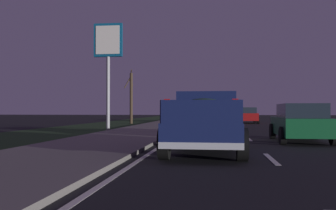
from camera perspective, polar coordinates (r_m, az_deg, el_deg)
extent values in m
plane|color=black|center=(27.25, 10.26, -3.45)|extent=(144.00, 144.00, 0.00)
cube|color=slate|center=(27.55, -1.69, -3.31)|extent=(108.00, 4.00, 0.12)
cube|color=#1E3819|center=(28.75, -11.60, -3.30)|extent=(108.00, 6.00, 0.01)
cube|color=silver|center=(10.47, 15.19, -7.78)|extent=(2.40, 0.14, 0.01)
cube|color=silver|center=(17.35, 12.00, -4.99)|extent=(2.40, 0.14, 0.01)
cube|color=silver|center=(23.98, 10.67, -3.81)|extent=(2.40, 0.14, 0.01)
cube|color=silver|center=(29.08, 10.07, -3.27)|extent=(2.40, 0.14, 0.01)
cube|color=silver|center=(35.29, 9.56, -2.83)|extent=(2.40, 0.14, 0.01)
cube|color=silver|center=(41.38, 9.22, -2.52)|extent=(2.40, 0.14, 0.01)
cube|color=silver|center=(47.31, 8.97, -2.30)|extent=(2.40, 0.14, 0.01)
cube|color=silver|center=(53.04, 8.78, -2.13)|extent=(2.40, 0.14, 0.01)
cube|color=silver|center=(58.71, 8.63, -2.00)|extent=(2.40, 0.14, 0.01)
cube|color=silver|center=(65.19, 8.49, -1.87)|extent=(2.40, 0.14, 0.01)
cube|color=silver|center=(71.99, 8.37, -1.77)|extent=(2.40, 0.14, 0.01)
cube|color=silver|center=(78.30, 8.28, -1.68)|extent=(2.40, 0.14, 0.01)
cube|color=silver|center=(27.29, 3.10, -3.45)|extent=(108.00, 0.14, 0.01)
cube|color=#141E4C|center=(11.61, 5.68, -3.81)|extent=(5.43, 2.09, 0.60)
cube|color=#141E4C|center=(12.78, 5.91, -0.17)|extent=(2.19, 1.88, 0.90)
cube|color=#1E2833|center=(11.73, 5.70, 0.13)|extent=(0.07, 1.44, 0.50)
cube|color=#141E4C|center=(10.60, 0.33, -0.97)|extent=(3.02, 0.13, 0.56)
cube|color=#141E4C|center=(10.51, 10.54, -0.96)|extent=(3.02, 0.13, 0.56)
cube|color=#141E4C|center=(8.94, 4.92, -1.01)|extent=(0.11, 1.88, 0.56)
cube|color=silver|center=(8.98, 4.92, -6.12)|extent=(0.16, 2.00, 0.16)
cube|color=red|center=(9.03, -0.16, 0.26)|extent=(0.06, 0.14, 0.20)
cube|color=red|center=(8.94, 10.04, 0.28)|extent=(0.06, 0.14, 0.20)
ellipsoid|color=#193823|center=(10.52, 5.41, -0.75)|extent=(2.62, 1.57, 0.64)
sphere|color=silver|center=(11.04, 3.67, -1.48)|extent=(0.40, 0.40, 0.40)
sphere|color=beige|center=(9.91, 6.98, -1.67)|extent=(0.34, 0.34, 0.34)
cylinder|color=black|center=(13.48, 1.76, -4.45)|extent=(0.84, 0.28, 0.84)
cylinder|color=black|center=(13.40, 10.31, -4.46)|extent=(0.84, 0.28, 0.84)
cylinder|color=black|center=(9.96, -0.57, -5.77)|extent=(0.84, 0.28, 0.84)
cylinder|color=black|center=(9.85, 11.07, -5.80)|extent=(0.84, 0.28, 0.84)
cube|color=#14592D|center=(16.34, 19.16, -3.02)|extent=(4.43, 1.89, 0.70)
cube|color=#1E2833|center=(16.08, 19.32, -0.82)|extent=(2.49, 1.63, 0.56)
cylinder|color=black|center=(17.70, 15.38, -3.80)|extent=(0.68, 0.22, 0.68)
cylinder|color=black|center=(18.00, 21.09, -3.73)|extent=(0.68, 0.22, 0.68)
cylinder|color=black|center=(14.74, 16.81, -4.42)|extent=(0.68, 0.22, 0.68)
cylinder|color=black|center=(15.10, 23.60, -4.30)|extent=(0.68, 0.22, 0.68)
cube|color=red|center=(14.24, 20.78, -3.16)|extent=(0.11, 1.51, 0.10)
cube|color=maroon|center=(38.10, 11.74, -1.73)|extent=(4.41, 1.83, 0.70)
cube|color=#1E2833|center=(37.84, 11.77, -0.78)|extent=(2.47, 1.60, 0.56)
cylinder|color=black|center=(39.53, 10.25, -2.12)|extent=(0.68, 0.22, 0.68)
cylinder|color=black|center=(39.68, 12.85, -2.10)|extent=(0.68, 0.22, 0.68)
cylinder|color=black|center=(36.55, 10.53, -2.23)|extent=(0.68, 0.22, 0.68)
cylinder|color=black|center=(36.71, 13.34, -2.21)|extent=(0.68, 0.22, 0.68)
cube|color=red|center=(35.96, 12.03, -1.71)|extent=(0.09, 1.51, 0.10)
cylinder|color=#99999E|center=(25.46, -8.96, 4.24)|extent=(0.24, 0.24, 7.01)
cube|color=navy|center=(25.78, -8.95, 9.57)|extent=(0.24, 1.90, 2.20)
cube|color=silver|center=(25.66, -9.03, 9.62)|extent=(0.04, 1.60, 1.87)
cylinder|color=#423323|center=(36.22, -5.53, 0.99)|extent=(0.28, 0.28, 4.78)
cylinder|color=#423323|center=(36.30, -6.05, 3.44)|extent=(0.25, 0.72, 1.23)
cylinder|color=#423323|center=(36.65, -5.42, 3.47)|extent=(0.77, 0.11, 0.86)
cylinder|color=#423323|center=(36.61, -5.54, 2.58)|extent=(0.76, 0.27, 1.21)
cylinder|color=#423323|center=(36.99, -5.61, 4.46)|extent=(1.27, 0.54, 1.02)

